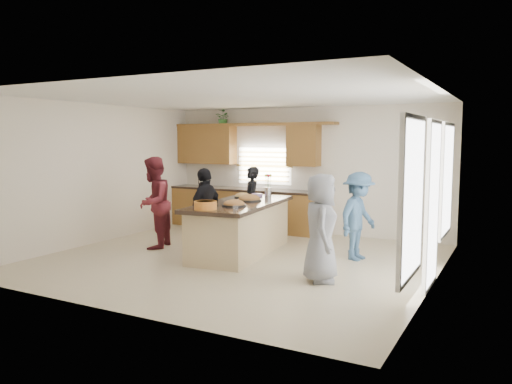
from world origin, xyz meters
The scene contains 18 objects.
floor centered at (0.00, 0.00, 0.00)m, with size 6.50×6.50×0.00m, color #BCAC8C.
room_shell centered at (0.00, 0.00, 1.90)m, with size 6.52×6.02×2.81m.
back_cabinetry centered at (-1.47, 2.73, 0.91)m, with size 4.08×0.66×2.46m.
right_wall_glazing centered at (3.22, -0.13, 1.34)m, with size 0.06×4.00×2.25m.
island centered at (-0.19, 0.44, 0.45)m, with size 1.45×2.81×0.95m.
platter_front centered at (-0.02, -0.07, 0.98)m, with size 0.41×0.41×0.17m.
platter_mid centered at (-0.15, 0.71, 0.98)m, with size 0.45×0.45×0.18m.
platter_back centered at (-0.54, 1.12, 0.98)m, with size 0.32×0.32×0.13m.
salad_bowl centered at (-0.21, -0.67, 1.03)m, with size 0.37×0.37×0.14m.
clear_cup centered at (0.31, -0.59, 0.99)m, with size 0.08×0.08×0.09m, color white.
plate_stack centered at (-0.39, 1.47, 0.97)m, with size 0.22×0.22×0.05m, color #AD82BD.
flower_vase centered at (-0.20, 1.59, 1.17)m, with size 0.14×0.14×0.44m.
potted_plant centered at (-2.01, 2.82, 2.59)m, with size 0.35×0.30×0.39m, color #35732E.
woman_left_back centered at (-0.79, 1.95, 0.75)m, with size 0.55×0.36×1.51m, color black.
woman_left_mid centered at (-1.88, 0.05, 0.88)m, with size 0.86×0.67×1.76m, color maroon.
woman_left_front centered at (-0.75, 0.13, 0.79)m, with size 0.92×0.38×1.57m, color black.
woman_right_back centered at (1.85, 0.98, 0.77)m, with size 0.99×0.57×1.53m, color #365676.
woman_right_front centered at (1.75, -0.58, 0.80)m, with size 0.78×0.51×1.59m, color slate.
Camera 1 is at (4.30, -7.37, 2.08)m, focal length 35.00 mm.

